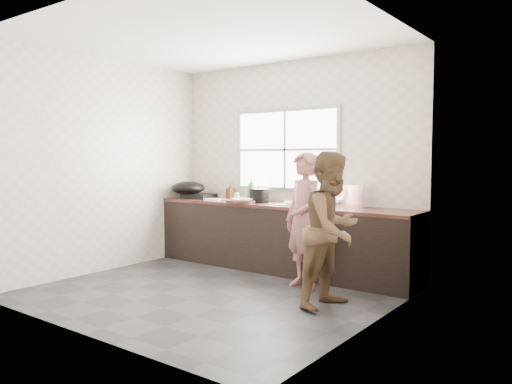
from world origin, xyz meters
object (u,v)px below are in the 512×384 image
Objects in this scene: burner at (199,196)px; dish_rack at (354,196)px; plate_food at (212,199)px; glass_jar at (237,197)px; bowl_mince at (242,201)px; cutting_board at (241,201)px; bottle_green at (252,189)px; bowl_held at (291,203)px; bowl_crabs at (311,205)px; wok at (188,188)px; pot_lid_right at (228,198)px; woman at (304,225)px; bottle_brown_tall at (231,192)px; black_pot at (259,196)px; person_side at (332,230)px; bottle_brown_short at (258,194)px; pot_lid_left at (214,199)px.

dish_rack reaches higher than burner.
plate_food is 0.34m from glass_jar.
dish_rack reaches higher than bowl_mince.
bottle_green is (-0.05, 0.30, 0.14)m from cutting_board.
bowl_crabs is at bearing -16.09° from bowl_held.
bottle_green is at bearing 165.71° from bowl_held.
pot_lid_right is at bearing 29.60° from wok.
burner is 1.44× the size of pot_lid_right.
woman reaches higher than bottle_brown_tall.
bowl_mince is 1.09m from wok.
person_side is at bearing -31.37° from black_pot.
woman reaches higher than bowl_held.
bowl_held is 0.78m from bottle_brown_short.
dish_rack is (1.37, 0.44, 0.10)m from bowl_mince.
black_pot is (-1.01, 0.54, 0.25)m from woman.
woman is 5.32× the size of pot_lid_left.
glass_jar is (-0.23, -0.04, -0.10)m from bottle_green.
plate_food is at bearing -179.24° from bowl_held.
pot_lid_right is (-0.53, 0.00, -0.09)m from bottle_brown_short.
glass_jar is at bearing 0.74° from burner.
burner reaches higher than cutting_board.
glass_jar reaches higher than cutting_board.
cutting_board is 0.40m from bottle_brown_short.
bottle_brown_short is (-0.04, 0.40, 0.06)m from bowl_mince.
burner is at bearing -179.26° from glass_jar.
wok is (-0.53, -0.31, 0.05)m from bottle_brown_tall.
black_pot is 1.21m from wok.
pot_lid_right is (-1.25, 0.29, -0.03)m from bowl_held.
woman reaches higher than pot_lid_left.
bottle_green is 1.14× the size of pot_lid_right.
bowl_held is at bearing 0.76° from plate_food.
pot_lid_left is at bearing 75.56° from person_side.
bowl_mince is 0.76× the size of bottle_green.
bottle_green is at bearing 66.66° from person_side.
pot_lid_left is (-0.61, -0.21, -0.09)m from bottle_brown_short.
woman is 3.53× the size of burner.
burner is at bearing 173.14° from bowl_crabs.
bottle_brown_tall is 0.77× the size of pot_lid_left.
cutting_board is at bearing -5.85° from wok.
burner is at bearing -171.50° from bottle_brown_short.
person_side is 2.57m from pot_lid_right.
burner is 0.82× the size of wok.
pot_lid_right is at bearing -134.71° from bottle_brown_tall.
bottle_brown_short is at bearing 73.07° from bottle_green.
glass_jar reaches higher than plate_food.
bottle_brown_tall is at bearing 165.52° from bowl_held.
wok is at bearing -164.44° from bottle_brown_short.
woman is at bearing -22.74° from glass_jar.
bowl_crabs is 0.62× the size of pot_lid_right.
person_side is at bearing -20.44° from plate_food.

